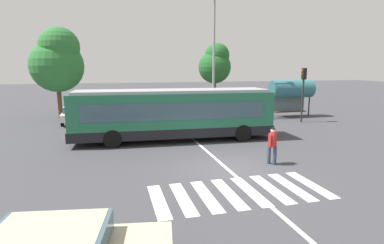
% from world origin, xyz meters
% --- Properties ---
extents(ground_plane, '(160.00, 160.00, 0.00)m').
position_xyz_m(ground_plane, '(0.00, 0.00, 0.00)').
color(ground_plane, '#3D3D42').
extents(city_transit_bus, '(12.13, 3.24, 3.06)m').
position_xyz_m(city_transit_bus, '(-1.34, 5.78, 1.59)').
color(city_transit_bus, black).
rests_on(city_transit_bus, ground_plane).
extents(pedestrian_crossing_street, '(0.47, 0.46, 1.72)m').
position_xyz_m(pedestrian_crossing_street, '(2.03, -0.03, 0.97)').
color(pedestrian_crossing_street, '#333856').
rests_on(pedestrian_crossing_street, ground_plane).
extents(parked_car_white, '(2.03, 4.58, 1.35)m').
position_xyz_m(parked_car_white, '(-7.82, 13.73, 0.77)').
color(parked_car_white, black).
rests_on(parked_car_white, ground_plane).
extents(parked_car_charcoal, '(2.14, 4.62, 1.35)m').
position_xyz_m(parked_car_charcoal, '(-4.86, 13.67, 0.77)').
color(parked_car_charcoal, black).
rests_on(parked_car_charcoal, ground_plane).
extents(parked_car_teal, '(2.14, 4.62, 1.35)m').
position_xyz_m(parked_car_teal, '(-2.17, 14.07, 0.77)').
color(parked_car_teal, black).
rests_on(parked_car_teal, ground_plane).
extents(parked_car_champagne, '(1.99, 4.56, 1.35)m').
position_xyz_m(parked_car_champagne, '(0.49, 13.84, 0.77)').
color(parked_car_champagne, black).
rests_on(parked_car_champagne, ground_plane).
extents(parked_car_silver, '(1.93, 4.53, 1.35)m').
position_xyz_m(parked_car_silver, '(3.15, 13.99, 0.77)').
color(parked_car_silver, black).
rests_on(parked_car_silver, ground_plane).
extents(parked_car_red, '(1.92, 4.53, 1.35)m').
position_xyz_m(parked_car_red, '(5.68, 13.85, 0.77)').
color(parked_car_red, black).
rests_on(parked_car_red, ground_plane).
extents(traffic_light_far_corner, '(0.33, 0.32, 4.32)m').
position_xyz_m(traffic_light_far_corner, '(9.90, 9.32, 2.92)').
color(traffic_light_far_corner, '#28282B').
rests_on(traffic_light_far_corner, ground_plane).
extents(bus_stop_shelter, '(3.89, 1.54, 3.25)m').
position_xyz_m(bus_stop_shelter, '(10.60, 12.02, 2.42)').
color(bus_stop_shelter, '#28282B').
rests_on(bus_stop_shelter, ground_plane).
extents(twin_arm_street_lamp, '(4.66, 0.32, 10.40)m').
position_xyz_m(twin_arm_street_lamp, '(3.42, 12.43, 6.29)').
color(twin_arm_street_lamp, '#939399').
rests_on(twin_arm_street_lamp, ground_plane).
extents(background_tree_left, '(4.35, 4.35, 7.65)m').
position_xyz_m(background_tree_left, '(-9.10, 15.79, 4.93)').
color(background_tree_left, brown).
rests_on(background_tree_left, ground_plane).
extents(background_tree_right, '(3.48, 3.48, 6.94)m').
position_xyz_m(background_tree_right, '(5.98, 19.39, 4.76)').
color(background_tree_right, brown).
rests_on(background_tree_right, ground_plane).
extents(crosswalk_painted_stripes, '(6.21, 2.72, 0.01)m').
position_xyz_m(crosswalk_painted_stripes, '(-0.67, -2.61, 0.00)').
color(crosswalk_painted_stripes, silver).
rests_on(crosswalk_painted_stripes, ground_plane).
extents(lane_center_line, '(0.16, 24.00, 0.01)m').
position_xyz_m(lane_center_line, '(-0.16, 2.00, 0.00)').
color(lane_center_line, silver).
rests_on(lane_center_line, ground_plane).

